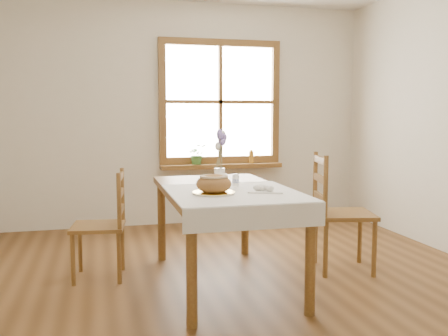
% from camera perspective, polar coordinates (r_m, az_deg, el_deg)
% --- Properties ---
extents(ground, '(5.00, 5.00, 0.00)m').
position_cam_1_polar(ground, '(3.71, 1.17, -14.45)').
color(ground, brown).
rests_on(ground, ground).
extents(room_walls, '(4.60, 5.10, 2.65)m').
position_cam_1_polar(room_walls, '(3.49, 1.24, 12.74)').
color(room_walls, silver).
rests_on(room_walls, ground).
extents(window, '(1.46, 0.08, 1.46)m').
position_cam_1_polar(window, '(5.99, -0.45, 7.56)').
color(window, brown).
rests_on(window, ground).
extents(window_sill, '(1.46, 0.20, 0.05)m').
position_cam_1_polar(window_sill, '(5.95, -0.28, 0.24)').
color(window_sill, brown).
rests_on(window_sill, ground).
extents(dining_table, '(0.90, 1.60, 0.75)m').
position_cam_1_polar(dining_table, '(3.82, 0.00, -3.51)').
color(dining_table, brown).
rests_on(dining_table, ground).
extents(table_linen, '(0.91, 0.99, 0.01)m').
position_cam_1_polar(table_linen, '(3.51, 1.22, -2.87)').
color(table_linen, silver).
rests_on(table_linen, dining_table).
extents(chair_left, '(0.47, 0.45, 0.86)m').
position_cam_1_polar(chair_left, '(4.11, -14.20, -6.30)').
color(chair_left, brown).
rests_on(chair_left, ground).
extents(chair_right, '(0.57, 0.55, 0.98)m').
position_cam_1_polar(chair_right, '(4.30, 13.58, -4.94)').
color(chair_right, brown).
rests_on(chair_right, ground).
extents(bread_plate, '(0.33, 0.33, 0.02)m').
position_cam_1_polar(bread_plate, '(3.44, -1.18, -2.86)').
color(bread_plate, white).
rests_on(bread_plate, table_linen).
extents(bread_loaf, '(0.24, 0.24, 0.13)m').
position_cam_1_polar(bread_loaf, '(3.43, -1.18, -1.62)').
color(bread_loaf, olive).
rests_on(bread_loaf, bread_plate).
extents(egg_napkin, '(0.30, 0.28, 0.01)m').
position_cam_1_polar(egg_napkin, '(3.55, 4.79, -2.61)').
color(egg_napkin, silver).
rests_on(egg_napkin, table_linen).
extents(eggs, '(0.24, 0.22, 0.04)m').
position_cam_1_polar(eggs, '(3.55, 4.79, -2.19)').
color(eggs, white).
rests_on(eggs, egg_napkin).
extents(salt_shaker, '(0.05, 0.05, 0.09)m').
position_cam_1_polar(salt_shaker, '(3.90, 0.11, -1.25)').
color(salt_shaker, white).
rests_on(salt_shaker, table_linen).
extents(pepper_shaker, '(0.07, 0.07, 0.10)m').
position_cam_1_polar(pepper_shaker, '(3.80, 1.35, -1.35)').
color(pepper_shaker, white).
rests_on(pepper_shaker, table_linen).
extents(flower_vase, '(0.12, 0.12, 0.10)m').
position_cam_1_polar(flower_vase, '(4.15, -0.51, -0.84)').
color(flower_vase, white).
rests_on(flower_vase, dining_table).
extents(lavender_bouquet, '(0.16, 0.16, 0.30)m').
position_cam_1_polar(lavender_bouquet, '(4.13, -0.51, 1.94)').
color(lavender_bouquet, '#715DA5').
rests_on(lavender_bouquet, flower_vase).
extents(potted_plant, '(0.23, 0.25, 0.19)m').
position_cam_1_polar(potted_plant, '(5.88, -3.09, 1.31)').
color(potted_plant, '#37692A').
rests_on(potted_plant, window_sill).
extents(amber_bottle, '(0.06, 0.06, 0.16)m').
position_cam_1_polar(amber_bottle, '(6.04, 3.13, 1.33)').
color(amber_bottle, '#B37621').
rests_on(amber_bottle, window_sill).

